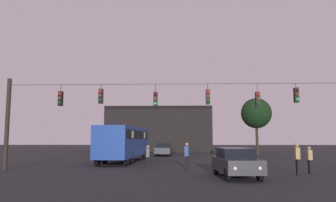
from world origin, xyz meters
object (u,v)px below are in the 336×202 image
Objects in this scene: pedestrian_crossing_center at (148,155)px; city_bus at (125,141)px; car_far_left at (164,149)px; pedestrian_crossing_right at (309,158)px; pedestrian_near_bus at (297,157)px; tree_left_silhouette at (256,113)px; pedestrian_crossing_left at (187,154)px; car_near_right at (236,162)px.

city_bus is at bearing 113.25° from pedestrian_crossing_center.
car_far_left is 21.63m from pedestrian_crossing_right.
pedestrian_crossing_right is (9.81, -2.82, -0.01)m from pedestrian_crossing_center.
pedestrian_crossing_right is 0.89× the size of pedestrian_near_bus.
pedestrian_crossing_center reaches higher than car_far_left.
tree_left_silhouette reaches higher than pedestrian_crossing_center.
pedestrian_crossing_left is (2.39, -17.44, 0.21)m from car_far_left.
city_bus is 6.82m from pedestrian_crossing_center.
car_near_right is 4.93m from pedestrian_crossing_left.
pedestrian_crossing_center is at bearing 163.95° from pedestrian_crossing_right.
pedestrian_crossing_center is 24.44m from tree_left_silhouette.
city_bus is at bearing -105.78° from car_far_left.
city_bus is 21.07m from tree_left_silhouette.
tree_left_silhouette is at bearing 81.90° from pedestrian_near_bus.
city_bus reaches higher than pedestrian_crossing_right.
tree_left_silhouette is (11.99, 4.08, 4.55)m from car_far_left.
city_bus reaches higher than pedestrian_crossing_center.
pedestrian_crossing_right is (12.47, -9.03, -0.99)m from city_bus.
tree_left_silhouette is (7.14, 25.79, 4.55)m from car_near_right.
city_bus is 15.18m from pedestrian_near_bus.
car_far_left is at bearing 102.59° from car_near_right.
pedestrian_crossing_center is 0.89× the size of pedestrian_near_bus.
pedestrian_near_bus is at bearing -138.51° from pedestrian_crossing_right.
pedestrian_crossing_center is at bearing -90.93° from car_far_left.
pedestrian_crossing_center reaches higher than car_near_right.
pedestrian_crossing_right is 1.37m from pedestrian_near_bus.
car_near_right is at bearing -77.41° from car_far_left.
car_near_right is 1.01× the size of car_far_left.
pedestrian_crossing_left reaches higher than car_near_right.
tree_left_silhouette reaches higher than city_bus.
car_near_right is 2.83× the size of pedestrian_crossing_center.
car_far_left is 13.46m from tree_left_silhouette.
pedestrian_near_bus is (8.79, -3.73, 0.12)m from pedestrian_crossing_center.
pedestrian_crossing_left is 1.12× the size of pedestrian_crossing_center.
tree_left_silhouette is (2.45, 23.49, 4.48)m from pedestrian_crossing_right.
pedestrian_near_bus reaches higher than car_near_right.
city_bus reaches higher than car_near_right.
pedestrian_crossing_center reaches higher than pedestrian_crossing_right.
tree_left_silhouette is (12.26, 20.67, 4.47)m from pedestrian_crossing_center.
pedestrian_near_bus is at bearing -40.93° from city_bus.
pedestrian_near_bus is (-1.02, -0.90, 0.13)m from pedestrian_crossing_right.
pedestrian_near_bus reaches higher than car_far_left.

